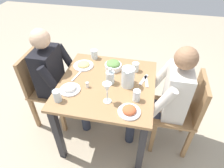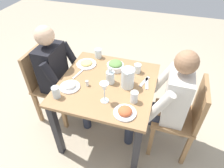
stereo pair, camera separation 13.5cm
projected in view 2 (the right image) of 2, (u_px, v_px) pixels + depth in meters
ground_plane at (108, 131)px, 2.36m from camera, size 8.00×8.00×0.00m
dining_table at (107, 93)px, 1.95m from camera, size 0.90×0.90×0.75m
chair_near at (184, 116)px, 1.87m from camera, size 0.40×0.40×0.90m
chair_far at (47, 81)px, 2.26m from camera, size 0.40×0.40×0.90m
diner_near at (165, 100)px, 1.82m from camera, size 0.48×0.53×1.19m
diner_far at (61, 74)px, 2.12m from camera, size 0.48×0.53×1.19m
water_pitcher at (128, 78)px, 1.77m from camera, size 0.16×0.12×0.19m
salad_bowl at (115, 65)px, 2.01m from camera, size 0.17×0.17×0.09m
plate_yoghurt at (70, 86)px, 1.80m from camera, size 0.19×0.19×0.06m
plate_fries at (86, 63)px, 2.08m from camera, size 0.21×0.21×0.05m
plate_rice_curry at (125, 112)px, 1.57m from camera, size 0.18×0.18×0.06m
water_glass_near_left at (137, 68)px, 1.97m from camera, size 0.07×0.07×0.09m
water_glass_far_right at (56, 92)px, 1.69m from camera, size 0.07×0.07×0.11m
water_glass_center at (134, 97)px, 1.65m from camera, size 0.06×0.06×0.10m
water_glass_far_left at (98, 53)px, 2.17m from camera, size 0.07×0.07×0.10m
wine_glass at (104, 88)px, 1.59m from camera, size 0.08×0.08×0.20m
oil_carafe at (110, 78)px, 1.84m from camera, size 0.08×0.08×0.16m
salt_shaker at (87, 83)px, 1.82m from camera, size 0.03×0.03×0.05m
fork_near at (144, 82)px, 1.88m from camera, size 0.17×0.08×0.01m
knife_near at (79, 74)px, 1.97m from camera, size 0.18×0.06×0.01m
fork_far at (147, 83)px, 1.86m from camera, size 0.17×0.05×0.01m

